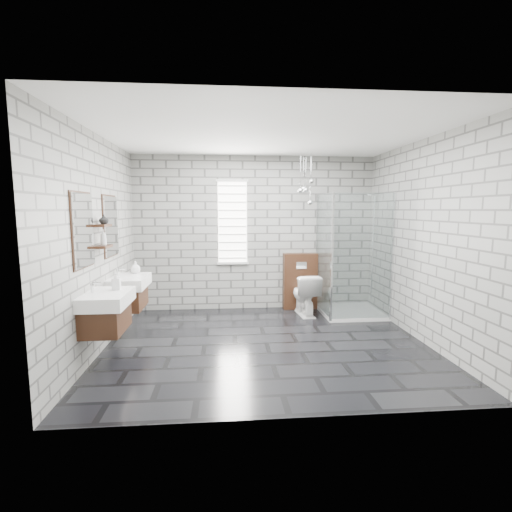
{
  "coord_description": "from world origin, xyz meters",
  "views": [
    {
      "loc": [
        -0.55,
        -4.73,
        1.77
      ],
      "look_at": [
        -0.11,
        0.35,
        1.13
      ],
      "focal_mm": 26.0,
      "sensor_mm": 36.0,
      "label": 1
    }
  ],
  "objects": [
    {
      "name": "floor",
      "position": [
        0.0,
        0.0,
        -0.01
      ],
      "size": [
        4.2,
        3.6,
        0.02
      ],
      "primitive_type": "cube",
      "color": "black",
      "rests_on": "ground"
    },
    {
      "name": "ceiling",
      "position": [
        0.0,
        0.0,
        2.71
      ],
      "size": [
        4.2,
        3.6,
        0.02
      ],
      "primitive_type": "cube",
      "color": "white",
      "rests_on": "wall_back"
    },
    {
      "name": "wall_back",
      "position": [
        0.0,
        1.81,
        1.35
      ],
      "size": [
        4.2,
        0.02,
        2.7
      ],
      "primitive_type": "cube",
      "color": "gray",
      "rests_on": "floor"
    },
    {
      "name": "wall_front",
      "position": [
        0.0,
        -1.81,
        1.35
      ],
      "size": [
        4.2,
        0.02,
        2.7
      ],
      "primitive_type": "cube",
      "color": "gray",
      "rests_on": "floor"
    },
    {
      "name": "wall_left",
      "position": [
        -2.11,
        0.0,
        1.35
      ],
      "size": [
        0.02,
        3.6,
        2.7
      ],
      "primitive_type": "cube",
      "color": "gray",
      "rests_on": "floor"
    },
    {
      "name": "wall_right",
      "position": [
        2.11,
        0.0,
        1.35
      ],
      "size": [
        0.02,
        3.6,
        2.7
      ],
      "primitive_type": "cube",
      "color": "gray",
      "rests_on": "floor"
    },
    {
      "name": "vanity_left",
      "position": [
        -1.91,
        -0.54,
        0.76
      ],
      "size": [
        0.47,
        0.7,
        1.57
      ],
      "color": "#3A2012",
      "rests_on": "wall_left"
    },
    {
      "name": "vanity_right",
      "position": [
        -1.91,
        0.46,
        0.76
      ],
      "size": [
        0.47,
        0.7,
        1.57
      ],
      "color": "#3A2012",
      "rests_on": "wall_left"
    },
    {
      "name": "shelf_lower",
      "position": [
        -2.03,
        -0.05,
        1.32
      ],
      "size": [
        0.14,
        0.3,
        0.03
      ],
      "primitive_type": "cube",
      "color": "#3A2012",
      "rests_on": "wall_left"
    },
    {
      "name": "shelf_upper",
      "position": [
        -2.03,
        -0.05,
        1.58
      ],
      "size": [
        0.14,
        0.3,
        0.03
      ],
      "primitive_type": "cube",
      "color": "#3A2012",
      "rests_on": "wall_left"
    },
    {
      "name": "window",
      "position": [
        -0.4,
        1.78,
        1.55
      ],
      "size": [
        0.56,
        0.05,
        1.48
      ],
      "color": "white",
      "rests_on": "wall_back"
    },
    {
      "name": "cistern_panel",
      "position": [
        0.8,
        1.7,
        0.5
      ],
      "size": [
        0.6,
        0.2,
        1.0
      ],
      "primitive_type": "cube",
      "color": "#3A2012",
      "rests_on": "floor"
    },
    {
      "name": "flush_plate",
      "position": [
        0.8,
        1.6,
        0.8
      ],
      "size": [
        0.18,
        0.01,
        0.12
      ],
      "primitive_type": "cube",
      "color": "silver",
      "rests_on": "cistern_panel"
    },
    {
      "name": "shower_enclosure",
      "position": [
        1.5,
        1.18,
        0.5
      ],
      "size": [
        1.0,
        1.0,
        2.03
      ],
      "color": "white",
      "rests_on": "floor"
    },
    {
      "name": "pendant_cluster",
      "position": [
        0.81,
        1.38,
        2.09
      ],
      "size": [
        0.31,
        0.25,
        0.86
      ],
      "color": "silver",
      "rests_on": "ceiling"
    },
    {
      "name": "toilet",
      "position": [
        0.8,
        1.31,
        0.35
      ],
      "size": [
        0.45,
        0.72,
        0.7
      ],
      "primitive_type": "imported",
      "rotation": [
        0.0,
        0.0,
        3.22
      ],
      "color": "white",
      "rests_on": "floor"
    },
    {
      "name": "soap_bottle_a",
      "position": [
        -1.8,
        -0.39,
        0.95
      ],
      "size": [
        0.1,
        0.1,
        0.2
      ],
      "primitive_type": "imported",
      "rotation": [
        0.0,
        0.0,
        0.06
      ],
      "color": "#B2B2B2",
      "rests_on": "vanity_left"
    },
    {
      "name": "soap_bottle_b",
      "position": [
        -1.84,
        0.73,
        0.94
      ],
      "size": [
        0.14,
        0.14,
        0.18
      ],
      "primitive_type": "imported",
      "rotation": [
        0.0,
        0.0,
        0.02
      ],
      "color": "#B2B2B2",
      "rests_on": "vanity_right"
    },
    {
      "name": "soap_bottle_c",
      "position": [
        -2.02,
        -0.07,
        1.43
      ],
      "size": [
        0.08,
        0.08,
        0.2
      ],
      "primitive_type": "imported",
      "rotation": [
        0.0,
        0.0,
        -0.12
      ],
      "color": "#B2B2B2",
      "rests_on": "shelf_lower"
    },
    {
      "name": "vase",
      "position": [
        -2.02,
        -0.02,
        1.65
      ],
      "size": [
        0.14,
        0.14,
        0.12
      ],
      "primitive_type": "imported",
      "rotation": [
        0.0,
        0.0,
        0.33
      ],
      "color": "#B2B2B2",
      "rests_on": "shelf_upper"
    }
  ]
}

